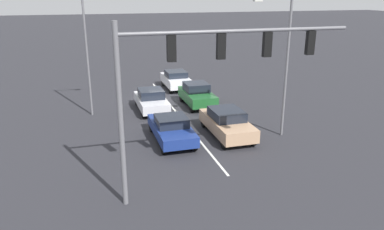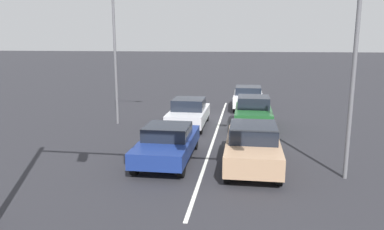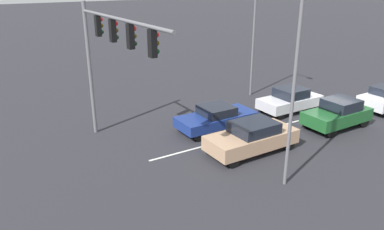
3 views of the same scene
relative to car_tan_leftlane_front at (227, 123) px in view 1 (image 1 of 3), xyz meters
name	(u,v)px [view 1 (image 1 of 3)]	position (x,y,z in m)	size (l,w,h in m)	color
ground_plane	(168,102)	(1.74, -7.71, -0.79)	(240.00, 240.00, 0.00)	#28282D
lane_stripe_left_divider	(178,115)	(1.74, -4.49, -0.78)	(0.12, 18.44, 0.01)	silver
car_tan_leftlane_front	(227,123)	(0.00, 0.00, 0.00)	(1.91, 4.60, 1.54)	tan
car_navy_midlane_front	(172,128)	(3.22, -0.16, -0.06)	(1.89, 4.53, 1.40)	navy
car_darkgreen_leftlane_second	(197,94)	(-0.10, -6.21, 0.05)	(1.86, 4.01, 1.64)	#1E5928
car_silver_midlane_second	(151,100)	(3.30, -5.95, -0.03)	(1.85, 4.16, 1.51)	silver
car_white_leftlane_third	(176,79)	(0.17, -11.51, 0.02)	(1.87, 4.03, 1.54)	silver
traffic_signal_gantry	(202,67)	(3.35, 5.71, 4.47)	(9.25, 0.37, 7.00)	slate
street_lamp_right_shoulder	(90,47)	(7.10, -6.10, 3.77)	(2.05, 0.24, 7.87)	slate
street_lamp_left_shoulder	(283,57)	(-2.83, 0.81, 3.75)	(2.23, 0.24, 7.78)	slate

